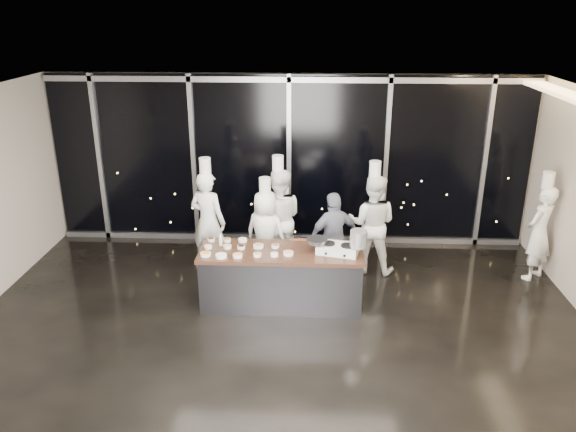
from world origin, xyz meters
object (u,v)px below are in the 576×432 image
at_px(chef_left, 266,233).
at_px(guest, 334,238).
at_px(chef_side, 539,232).
at_px(stove, 338,249).
at_px(frying_pan, 316,240).
at_px(chef_center, 278,219).
at_px(chef_far_left, 208,221).
at_px(chef_right, 372,223).
at_px(demo_counter, 281,277).
at_px(stock_pot, 359,239).

xyz_separation_m(chef_left, guest, (1.14, -0.17, 0.01)).
bearing_deg(chef_side, stove, -23.94).
xyz_separation_m(frying_pan, chef_center, (-0.65, 1.29, -0.16)).
relative_size(frying_pan, chef_side, 0.31).
distance_m(frying_pan, guest, 0.90).
distance_m(chef_far_left, chef_side, 5.52).
xyz_separation_m(frying_pan, chef_right, (0.95, 1.23, -0.19)).
height_order(stove, chef_side, chef_side).
bearing_deg(frying_pan, chef_left, 144.54).
relative_size(guest, chef_side, 0.83).
xyz_separation_m(demo_counter, chef_right, (1.47, 1.25, 0.42)).
bearing_deg(guest, frying_pan, 46.53).
xyz_separation_m(demo_counter, chef_left, (-0.32, 1.00, 0.31)).
bearing_deg(chef_right, chef_center, 10.95).
bearing_deg(chef_center, chef_left, 54.41).
distance_m(frying_pan, chef_left, 1.32).
bearing_deg(chef_right, chef_left, 21.39).
relative_size(chef_left, chef_side, 0.93).
bearing_deg(chef_side, chef_left, -41.20).
bearing_deg(chef_far_left, stove, 173.20).
height_order(chef_left, chef_side, chef_side).
bearing_deg(stove, guest, 105.28).
xyz_separation_m(chef_far_left, chef_side, (5.52, -0.07, -0.07)).
bearing_deg(demo_counter, chef_left, 107.91).
bearing_deg(demo_counter, frying_pan, 3.05).
bearing_deg(chef_center, stove, 121.16).
distance_m(frying_pan, chef_center, 1.46).
bearing_deg(chef_far_left, guest, -166.59).
xyz_separation_m(stove, frying_pan, (-0.32, 0.06, 0.10)).
bearing_deg(chef_right, chef_far_left, 15.44).
bearing_deg(guest, chef_side, 160.61).
relative_size(stove, chef_right, 0.34).
bearing_deg(chef_right, stove, 77.23).
distance_m(demo_counter, stove, 0.98).
xyz_separation_m(stock_pot, chef_left, (-1.46, 1.11, -0.40)).
bearing_deg(chef_center, chef_right, 173.06).
xyz_separation_m(chef_center, chef_side, (4.33, -0.24, -0.06)).
distance_m(chef_far_left, chef_center, 1.20).
bearing_deg(chef_far_left, stock_pot, 174.63).
bearing_deg(stove, demo_counter, -168.55).
bearing_deg(chef_right, guest, 46.04).
xyz_separation_m(frying_pan, chef_far_left, (-1.84, 1.12, -0.16)).
height_order(demo_counter, chef_left, chef_left).
relative_size(demo_counter, stove, 3.68).
xyz_separation_m(frying_pan, stock_pot, (0.61, -0.14, 0.10)).
distance_m(demo_counter, guest, 1.21).
xyz_separation_m(stock_pot, chef_far_left, (-2.45, 1.26, -0.26)).
bearing_deg(chef_left, guest, -166.91).
height_order(guest, chef_side, chef_side).
distance_m(chef_center, chef_side, 4.34).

